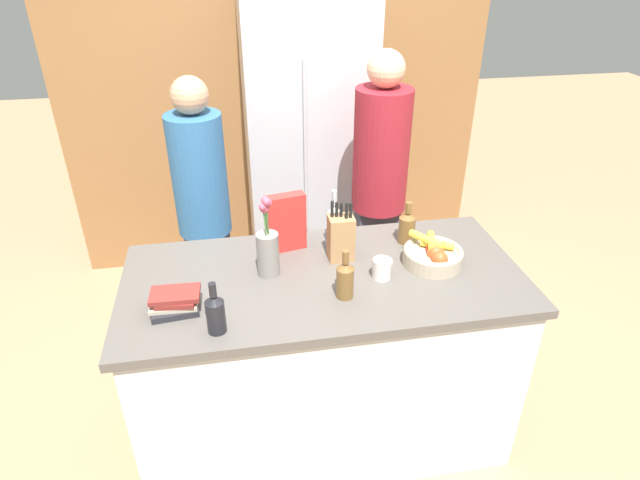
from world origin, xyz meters
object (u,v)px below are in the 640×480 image
(knife_block, at_px, (341,237))
(person_at_sink, at_px, (203,207))
(refrigerator, at_px, (307,148))
(cereal_box, at_px, (286,223))
(bottle_wine, at_px, (334,224))
(fruit_bowl, at_px, (433,254))
(bottle_water, at_px, (407,227))
(flower_vase, at_px, (268,249))
(book_stack, at_px, (175,302))
(bottle_vinegar, at_px, (345,279))
(person_in_blue, at_px, (379,183))
(coffee_mug, at_px, (382,268))
(bottle_oil, at_px, (215,313))

(knife_block, bearing_deg, person_at_sink, 133.60)
(refrigerator, xyz_separation_m, cereal_box, (-0.29, -1.21, 0.09))
(refrigerator, relative_size, bottle_wine, 7.00)
(fruit_bowl, xyz_separation_m, bottle_water, (-0.06, 0.21, 0.03))
(cereal_box, relative_size, bottle_water, 1.32)
(refrigerator, distance_m, flower_vase, 1.47)
(book_stack, xyz_separation_m, bottle_vinegar, (0.68, -0.02, 0.05))
(flower_vase, bearing_deg, bottle_water, 13.49)
(flower_vase, distance_m, cereal_box, 0.22)
(book_stack, relative_size, person_in_blue, 0.12)
(coffee_mug, bearing_deg, person_at_sink, 132.36)
(bottle_wine, xyz_separation_m, person_at_sink, (-0.62, 0.53, -0.12))
(flower_vase, height_order, person_at_sink, person_at_sink)
(person_at_sink, relative_size, person_in_blue, 0.95)
(book_stack, bearing_deg, bottle_water, 18.73)
(flower_vase, bearing_deg, cereal_box, 62.71)
(person_at_sink, height_order, person_in_blue, person_in_blue)
(knife_block, bearing_deg, bottle_wine, 92.23)
(bottle_oil, bearing_deg, book_stack, 135.80)
(bottle_oil, xyz_separation_m, bottle_water, (0.91, 0.52, -0.00))
(bottle_vinegar, bearing_deg, bottle_wine, 84.60)
(bottle_water, bearing_deg, knife_block, -165.01)
(bottle_oil, distance_m, bottle_vinegar, 0.53)
(refrigerator, distance_m, person_at_sink, 0.97)
(bottle_wine, bearing_deg, book_stack, -150.80)
(bottle_vinegar, relative_size, bottle_wine, 0.78)
(flower_vase, distance_m, book_stack, 0.44)
(flower_vase, xyz_separation_m, bottle_water, (0.68, 0.16, -0.04))
(refrigerator, height_order, knife_block, refrigerator)
(coffee_mug, xyz_separation_m, bottle_wine, (-0.15, 0.32, 0.06))
(flower_vase, height_order, bottle_wine, flower_vase)
(knife_block, relative_size, bottle_wine, 1.03)
(fruit_bowl, height_order, book_stack, fruit_bowl)
(flower_vase, relative_size, person_in_blue, 0.21)
(knife_block, distance_m, bottle_vinegar, 0.30)
(bottle_vinegar, bearing_deg, bottle_water, 44.87)
(refrigerator, height_order, book_stack, refrigerator)
(bottle_wine, bearing_deg, bottle_vinegar, -95.40)
(bottle_wine, bearing_deg, cereal_box, -179.03)
(flower_vase, relative_size, book_stack, 1.83)
(knife_block, height_order, person_in_blue, person_in_blue)
(fruit_bowl, height_order, person_at_sink, person_at_sink)
(refrigerator, xyz_separation_m, book_stack, (-0.78, -1.61, -0.00))
(coffee_mug, bearing_deg, flower_vase, 166.46)
(bottle_vinegar, distance_m, person_at_sink, 1.12)
(bottle_wine, distance_m, bottle_water, 0.35)
(coffee_mug, distance_m, book_stack, 0.87)
(cereal_box, height_order, bottle_vinegar, cereal_box)
(cereal_box, height_order, bottle_oil, cereal_box)
(person_at_sink, bearing_deg, fruit_bowl, -55.57)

